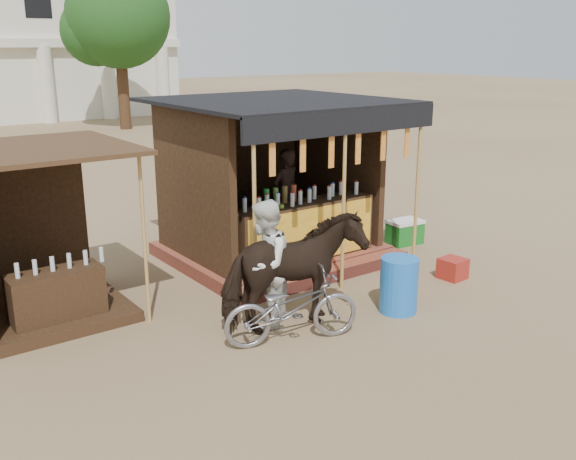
% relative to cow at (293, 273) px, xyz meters
% --- Properties ---
extents(ground, '(120.00, 120.00, 0.00)m').
position_rel_cow_xyz_m(ground, '(0.51, -0.80, -0.79)').
color(ground, '#846B4C').
rests_on(ground, ground).
extents(main_stall, '(3.60, 3.61, 2.78)m').
position_rel_cow_xyz_m(main_stall, '(1.53, 2.56, 0.24)').
color(main_stall, brown).
rests_on(main_stall, ground).
extents(secondary_stall, '(2.40, 2.40, 2.38)m').
position_rel_cow_xyz_m(secondary_stall, '(-2.66, 2.43, 0.06)').
color(secondary_stall, '#3B2715').
rests_on(secondary_stall, ground).
extents(cow, '(1.97, 1.12, 1.57)m').
position_rel_cow_xyz_m(cow, '(0.00, 0.00, 0.00)').
color(cow, black).
rests_on(cow, ground).
extents(motorbike, '(1.86, 1.13, 0.92)m').
position_rel_cow_xyz_m(motorbike, '(-0.23, -0.30, -0.33)').
color(motorbike, gray).
rests_on(motorbike, ground).
extents(bystander, '(1.06, 1.05, 1.73)m').
position_rel_cow_xyz_m(bystander, '(-0.22, 0.31, 0.08)').
color(bystander, silver).
rests_on(bystander, ground).
extents(blue_barrel, '(0.63, 0.63, 0.79)m').
position_rel_cow_xyz_m(blue_barrel, '(1.56, -0.41, -0.39)').
color(blue_barrel, blue).
rests_on(blue_barrel, ground).
extents(red_crate, '(0.40, 0.41, 0.33)m').
position_rel_cow_xyz_m(red_crate, '(3.24, 0.01, -0.62)').
color(red_crate, maroon).
rests_on(red_crate, ground).
extents(cooler, '(0.68, 0.51, 0.46)m').
position_rel_cow_xyz_m(cooler, '(4.00, 1.80, -0.55)').
color(cooler, '#17691E').
rests_on(cooler, ground).
extents(tree, '(4.50, 4.40, 7.00)m').
position_rel_cow_xyz_m(tree, '(6.32, 21.34, 3.85)').
color(tree, '#382314').
rests_on(tree, ground).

